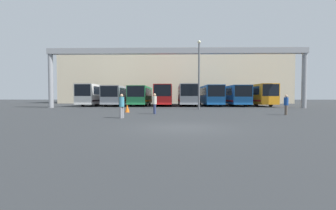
# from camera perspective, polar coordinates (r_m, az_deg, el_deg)

# --- Properties ---
(ground_plane) EXTENTS (200.00, 200.00, 0.00)m
(ground_plane) POSITION_cam_1_polar(r_m,az_deg,el_deg) (10.36, 3.63, -5.78)
(ground_plane) COLOR #2D3033
(building_backdrop) EXTENTS (49.45, 12.00, 11.59)m
(building_backdrop) POSITION_cam_1_polar(r_m,az_deg,el_deg) (52.91, 1.65, 6.86)
(building_backdrop) COLOR beige
(building_backdrop) RESTS_ON ground
(overhead_gantry) EXTENTS (32.68, 0.80, 7.52)m
(overhead_gantry) POSITION_cam_1_polar(r_m,az_deg,el_deg) (28.92, 2.07, 11.98)
(overhead_gantry) COLOR gray
(overhead_gantry) RESTS_ON ground
(bus_slot_0) EXTENTS (2.46, 12.16, 3.22)m
(bus_slot_0) POSITION_cam_1_polar(r_m,az_deg,el_deg) (38.42, -17.51, 2.67)
(bus_slot_0) COLOR silver
(bus_slot_0) RESTS_ON ground
(bus_slot_1) EXTENTS (2.61, 10.14, 2.98)m
(bus_slot_1) POSITION_cam_1_polar(r_m,az_deg,el_deg) (36.43, -12.58, 2.54)
(bus_slot_1) COLOR #999EA5
(bus_slot_1) RESTS_ON ground
(bus_slot_2) EXTENTS (2.58, 10.38, 2.98)m
(bus_slot_2) POSITION_cam_1_polar(r_m,az_deg,el_deg) (35.86, -6.88, 2.58)
(bus_slot_2) COLOR #268C4C
(bus_slot_2) RESTS_ON ground
(bus_slot_3) EXTENTS (2.56, 12.16, 3.18)m
(bus_slot_3) POSITION_cam_1_polar(r_m,az_deg,el_deg) (36.43, -1.00, 2.76)
(bus_slot_3) COLOR red
(bus_slot_3) RESTS_ON ground
(bus_slot_4) EXTENTS (2.57, 11.74, 3.23)m
(bus_slot_4) POSITION_cam_1_polar(r_m,az_deg,el_deg) (36.26, 4.74, 2.80)
(bus_slot_4) COLOR #999EA5
(bus_slot_4) RESTS_ON ground
(bus_slot_5) EXTENTS (2.53, 11.73, 3.07)m
(bus_slot_5) POSITION_cam_1_polar(r_m,az_deg,el_deg) (36.66, 10.43, 2.63)
(bus_slot_5) COLOR #1959A5
(bus_slot_5) RESTS_ON ground
(bus_slot_6) EXTENTS (2.61, 12.39, 3.04)m
(bus_slot_6) POSITION_cam_1_polar(r_m,az_deg,el_deg) (37.74, 15.81, 2.55)
(bus_slot_6) COLOR #1959A5
(bus_slot_6) RESTS_ON ground
(bus_slot_7) EXTENTS (2.46, 10.91, 3.22)m
(bus_slot_7) POSITION_cam_1_polar(r_m,az_deg,el_deg) (38.13, 21.39, 2.62)
(bus_slot_7) COLOR orange
(bus_slot_7) RESTS_ON ground
(pedestrian_mid_right) EXTENTS (0.35, 0.35, 1.70)m
(pedestrian_mid_right) POSITION_cam_1_polar(r_m,az_deg,el_deg) (18.53, -3.43, 0.50)
(pedestrian_mid_right) COLOR navy
(pedestrian_mid_right) RESTS_ON ground
(pedestrian_near_left) EXTENTS (0.33, 0.33, 1.58)m
(pedestrian_near_left) POSITION_cam_1_polar(r_m,az_deg,el_deg) (19.80, 27.79, 0.19)
(pedestrian_near_left) COLOR brown
(pedestrian_near_left) RESTS_ON ground
(pedestrian_near_center) EXTENTS (0.33, 0.33, 1.60)m
(pedestrian_near_center) POSITION_cam_1_polar(r_m,az_deg,el_deg) (15.15, -11.68, -0.09)
(pedestrian_near_center) COLOR gray
(pedestrian_near_center) RESTS_ON ground
(traffic_cone) EXTENTS (0.42, 0.42, 0.73)m
(traffic_cone) POSITION_cam_1_polar(r_m,az_deg,el_deg) (20.82, -10.32, -0.83)
(traffic_cone) COLOR orange
(traffic_cone) RESTS_ON ground
(lamp_post) EXTENTS (0.36, 0.36, 7.64)m
(lamp_post) POSITION_cam_1_polar(r_m,az_deg,el_deg) (25.39, 7.89, 8.33)
(lamp_post) COLOR #595B60
(lamp_post) RESTS_ON ground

